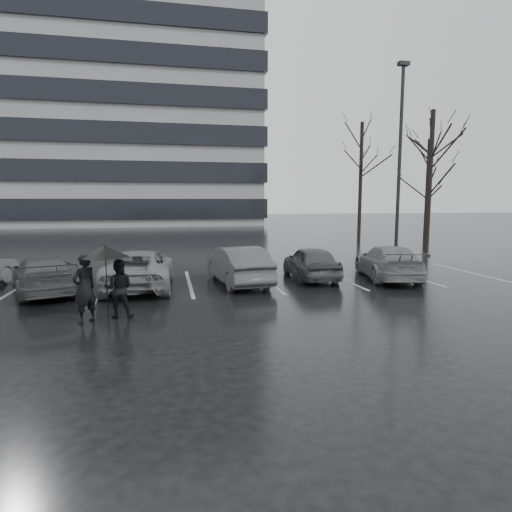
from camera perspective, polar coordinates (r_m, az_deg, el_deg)
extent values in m
plane|color=black|center=(13.10, 1.38, -5.32)|extent=(160.00, 160.00, 0.00)
cube|color=gray|center=(64.36, -30.08, 16.36)|extent=(60.00, 25.00, 28.00)
cube|color=black|center=(63.40, -29.38, 5.64)|extent=(60.60, 25.60, 2.20)
cube|color=black|center=(63.47, -29.61, 9.24)|extent=(60.60, 25.60, 2.20)
cube|color=black|center=(63.79, -29.85, 12.83)|extent=(60.60, 25.60, 2.20)
cube|color=black|center=(64.36, -30.08, 16.36)|extent=(60.60, 25.60, 2.20)
cube|color=black|center=(65.17, -30.32, 19.82)|extent=(60.60, 25.60, 2.20)
cube|color=black|center=(66.21, -30.57, 23.18)|extent=(60.60, 25.60, 2.20)
cube|color=black|center=(67.48, -30.81, 26.42)|extent=(60.60, 25.60, 2.20)
imported|color=black|center=(15.94, 7.32, -0.86)|extent=(1.55, 3.63, 1.22)
imported|color=#28282B|center=(14.85, -2.38, -1.22)|extent=(1.88, 4.14, 1.32)
imported|color=#525254|center=(14.67, -15.34, -1.69)|extent=(2.25, 4.62, 1.27)
imported|color=black|center=(14.90, -26.41, -2.23)|extent=(2.91, 4.40, 1.18)
imported|color=#525254|center=(16.59, 17.20, -0.79)|extent=(2.62, 4.53, 1.24)
imported|color=black|center=(10.86, -21.88, -4.04)|extent=(0.71, 0.71, 1.65)
imported|color=black|center=(11.11, -17.84, -4.14)|extent=(0.73, 0.59, 1.45)
cylinder|color=black|center=(10.86, -19.25, -4.11)|extent=(0.02, 0.02, 1.58)
cone|color=black|center=(10.73, -19.45, 0.57)|extent=(1.09, 1.09, 0.28)
sphere|color=black|center=(10.71, -19.48, 1.30)|extent=(0.05, 0.05, 0.05)
cylinder|color=gray|center=(21.76, 18.09, -0.33)|extent=(0.50, 0.50, 0.20)
cylinder|color=black|center=(21.64, 18.57, 11.37)|extent=(0.16, 0.16, 9.05)
cube|color=black|center=(22.46, 19.09, 23.08)|extent=(0.50, 0.30, 0.18)
cube|color=#A1A1A3|center=(15.99, -29.40, -3.95)|extent=(0.12, 5.00, 0.00)
cube|color=#A1A1A3|center=(15.36, -19.39, -3.83)|extent=(0.12, 5.00, 0.00)
cube|color=#A1A1A3|center=(15.23, -8.88, -3.59)|extent=(0.12, 5.00, 0.00)
cube|color=#A1A1A3|center=(15.61, 1.45, -3.24)|extent=(0.12, 5.00, 0.00)
cube|color=#A1A1A3|center=(16.47, 10.99, -2.82)|extent=(0.12, 5.00, 0.00)
cube|color=#A1A1A3|center=(17.73, 19.38, -2.38)|extent=(0.12, 5.00, 0.00)
cube|color=#A1A1A3|center=(19.32, 26.52, -1.97)|extent=(0.12, 5.00, 0.00)
cylinder|color=black|center=(26.96, 22.16, 9.22)|extent=(0.26, 0.26, 8.00)
cylinder|color=black|center=(31.66, 21.87, 7.98)|extent=(0.26, 0.26, 7.00)
cylinder|color=black|center=(32.59, 13.76, 9.58)|extent=(0.26, 0.26, 8.50)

